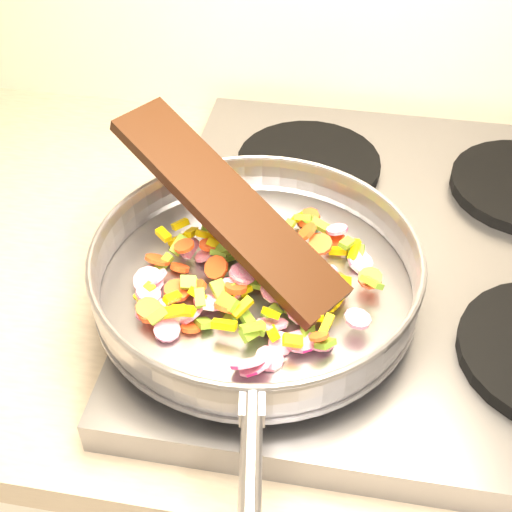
# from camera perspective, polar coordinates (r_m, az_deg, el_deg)

# --- Properties ---
(cooktop) EXTENTS (0.60, 0.60, 0.04)m
(cooktop) POSITION_cam_1_polar(r_m,az_deg,el_deg) (0.87, 12.22, -0.52)
(cooktop) COLOR #939399
(cooktop) RESTS_ON counter_top
(grate_fl) EXTENTS (0.19, 0.19, 0.02)m
(grate_fl) POSITION_cam_1_polar(r_m,az_deg,el_deg) (0.75, 1.61, -4.90)
(grate_fl) COLOR black
(grate_fl) RESTS_ON cooktop
(grate_bl) EXTENTS (0.19, 0.19, 0.02)m
(grate_bl) POSITION_cam_1_polar(r_m,az_deg,el_deg) (0.96, 4.22, 7.36)
(grate_bl) COLOR black
(grate_bl) RESTS_ON cooktop
(saute_pan) EXTENTS (0.38, 0.55, 0.06)m
(saute_pan) POSITION_cam_1_polar(r_m,az_deg,el_deg) (0.74, -0.00, -1.15)
(saute_pan) COLOR #9E9EA5
(saute_pan) RESTS_ON grate_fl
(vegetable_heap) EXTENTS (0.27, 0.27, 0.05)m
(vegetable_heap) POSITION_cam_1_polar(r_m,az_deg,el_deg) (0.75, -0.31, -1.64)
(vegetable_heap) COLOR #E01565
(vegetable_heap) RESTS_ON saute_pan
(wooden_spatula) EXTENTS (0.28, 0.21, 0.12)m
(wooden_spatula) POSITION_cam_1_polar(r_m,az_deg,el_deg) (0.75, -2.24, 3.97)
(wooden_spatula) COLOR black
(wooden_spatula) RESTS_ON saute_pan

